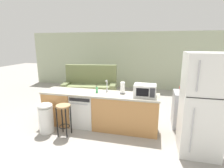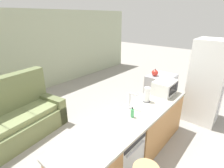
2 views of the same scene
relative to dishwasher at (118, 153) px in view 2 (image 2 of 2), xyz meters
The scene contains 12 objects.
ground_plane 0.49m from the dishwasher, ahead, with size 24.00×24.00×0.00m, color gray.
wall_back 4.33m from the dishwasher, 82.54° to the left, with size 10.00×0.06×2.60m.
kitchen_counter 0.49m from the dishwasher, ahead, with size 2.94×0.66×0.90m.
dishwasher is the anchor object (origin of this frame).
stove_range 2.66m from the dishwasher, 11.91° to the left, with size 0.76×0.68×0.90m.
refrigerator 2.71m from the dishwasher, 11.93° to the right, with size 0.72×0.73×1.95m.
microwave 1.64m from the dishwasher, ahead, with size 0.50×0.37×0.28m.
sink_faucet 0.84m from the dishwasher, 17.86° to the left, with size 0.07×0.18×0.30m.
paper_towel_roll 1.16m from the dishwasher, ahead, with size 0.14×0.14×0.28m.
soap_bottle 0.65m from the dishwasher, ahead, with size 0.06×0.06×0.18m.
kettle 2.59m from the dishwasher, 15.58° to the left, with size 0.21×0.17×0.19m.
couch 2.36m from the dishwasher, 106.98° to the left, with size 2.11×1.18×1.27m.
Camera 2 is at (-1.94, -1.29, 2.41)m, focal length 28.00 mm.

